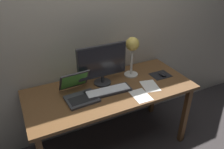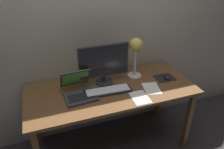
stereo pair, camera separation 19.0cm
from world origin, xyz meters
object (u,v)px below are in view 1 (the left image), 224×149
Objects in this scene: laptop at (78,90)px; mouse at (163,74)px; keyboard_main at (108,91)px; monitor at (102,63)px; desk_lamp at (132,48)px.

mouse is (0.91, -0.04, -0.04)m from laptop.
laptop is at bearing 165.54° from keyboard_main.
mouse is at bearing 2.27° from keyboard_main.
mouse is at bearing -12.87° from monitor.
keyboard_main is (-0.02, -0.17, -0.21)m from monitor.
keyboard_main is at bearing -96.55° from monitor.
monitor is 0.34m from laptop.
laptop is (-0.28, -0.10, -0.16)m from monitor.
monitor is 1.17× the size of desk_lamp.
laptop is 0.91m from mouse.
desk_lamp is at bearing 3.29° from monitor.
laptop is at bearing -169.03° from desk_lamp.
monitor is 1.41× the size of laptop.
desk_lamp is 0.44m from mouse.
keyboard_main is at bearing -177.73° from mouse.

